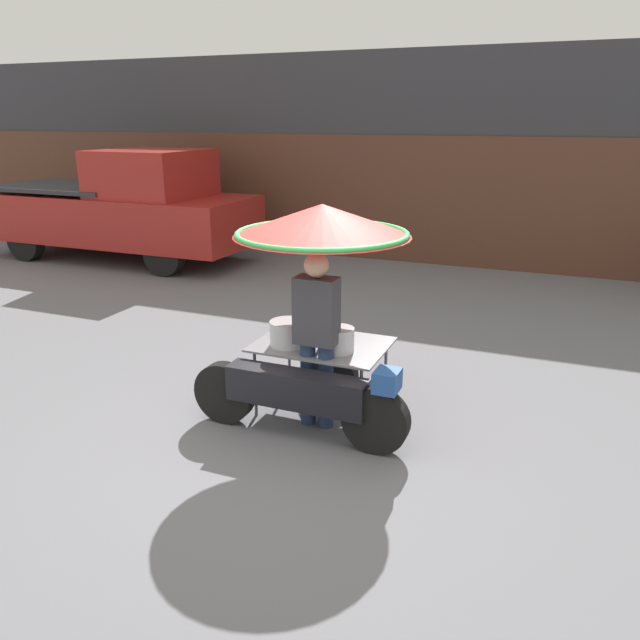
# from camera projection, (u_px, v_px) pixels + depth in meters

# --- Properties ---
(ground_plane) EXTENTS (36.00, 36.00, 0.00)m
(ground_plane) POSITION_uv_depth(u_px,v_px,m) (299.00, 433.00, 5.66)
(ground_plane) COLOR slate
(shopfront_building) EXTENTS (28.00, 2.06, 3.92)m
(shopfront_building) POSITION_uv_depth(u_px,v_px,m) (469.00, 158.00, 12.30)
(shopfront_building) COLOR #38383D
(shopfront_building) RESTS_ON ground
(vendor_motorcycle_cart) EXTENTS (2.05, 1.61, 2.00)m
(vendor_motorcycle_cart) POSITION_uv_depth(u_px,v_px,m) (318.00, 265.00, 5.60)
(vendor_motorcycle_cart) COLOR black
(vendor_motorcycle_cart) RESTS_ON ground
(vendor_person) EXTENTS (0.38, 0.22, 1.63)m
(vendor_person) POSITION_uv_depth(u_px,v_px,m) (317.00, 332.00, 5.54)
(vendor_person) COLOR navy
(vendor_person) RESTS_ON ground
(pickup_truck) EXTENTS (5.48, 2.00, 2.15)m
(pickup_truck) POSITION_uv_depth(u_px,v_px,m) (124.00, 208.00, 12.23)
(pickup_truck) COLOR black
(pickup_truck) RESTS_ON ground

